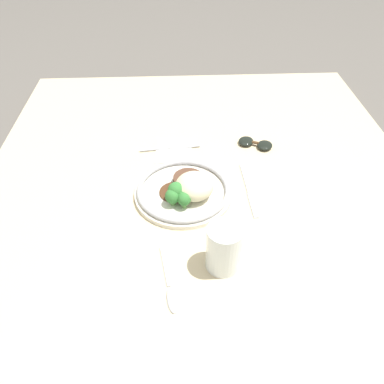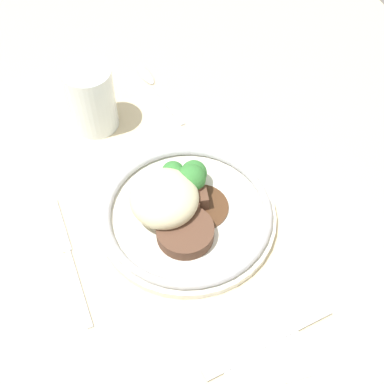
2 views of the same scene
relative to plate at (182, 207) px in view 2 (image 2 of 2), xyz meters
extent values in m
plane|color=#5B5651|center=(-0.02, 0.05, -0.06)|extent=(8.00, 8.00, 0.00)
cube|color=beige|center=(-0.02, 0.05, -0.04)|extent=(1.35, 1.17, 0.04)
cube|color=white|center=(-0.20, -0.03, -0.02)|extent=(0.13, 0.11, 0.00)
cylinder|color=silver|center=(-0.01, -0.01, -0.02)|extent=(0.25, 0.25, 0.01)
torus|color=#B2B2B7|center=(-0.01, -0.01, 0.00)|extent=(0.24, 0.24, 0.01)
ellipsoid|color=beige|center=(0.01, 0.02, 0.02)|extent=(0.09, 0.09, 0.06)
cylinder|color=brown|center=(-0.04, 0.01, 0.00)|extent=(0.08, 0.08, 0.02)
cylinder|color=#51331E|center=(0.00, -0.03, -0.01)|extent=(0.08, 0.08, 0.00)
cube|color=brown|center=(0.00, -0.02, 0.00)|extent=(0.03, 0.03, 0.03)
cube|color=brown|center=(0.02, -0.01, 0.00)|extent=(0.04, 0.04, 0.03)
cube|color=brown|center=(-0.01, 0.00, 0.00)|extent=(0.04, 0.04, 0.03)
cylinder|color=#669E51|center=(0.03, -0.02, 0.00)|extent=(0.01, 0.01, 0.02)
sphere|color=#387F38|center=(0.03, -0.02, 0.02)|extent=(0.04, 0.04, 0.04)
cylinder|color=#669E51|center=(0.05, 0.00, 0.00)|extent=(0.01, 0.01, 0.01)
sphere|color=#387F38|center=(0.05, 0.00, 0.02)|extent=(0.03, 0.03, 0.03)
cylinder|color=#669E51|center=(0.02, -0.01, 0.00)|extent=(0.01, 0.01, 0.01)
sphere|color=#387F38|center=(0.02, -0.01, 0.02)|extent=(0.04, 0.04, 0.04)
cylinder|color=#669E51|center=(0.04, -0.01, 0.00)|extent=(0.01, 0.01, 0.01)
sphere|color=#387F38|center=(0.04, -0.01, 0.01)|extent=(0.03, 0.03, 0.03)
cylinder|color=#669E51|center=(0.04, -0.03, 0.00)|extent=(0.01, 0.01, 0.01)
sphere|color=#387F38|center=(0.04, -0.03, 0.02)|extent=(0.04, 0.04, 0.04)
cylinder|color=orange|center=(0.22, 0.07, 0.01)|extent=(0.06, 0.06, 0.07)
cylinder|color=white|center=(0.22, 0.07, 0.03)|extent=(0.07, 0.07, 0.11)
cube|color=#ADADB2|center=(-0.21, -0.07, -0.02)|extent=(0.02, 0.11, 0.00)
cube|color=#ADADB2|center=(-0.22, 0.02, -0.02)|extent=(0.02, 0.07, 0.00)
cube|color=#ADADB2|center=(-0.06, 0.16, -0.02)|extent=(0.12, 0.01, 0.00)
cube|color=#ADADB2|center=(0.04, 0.17, -0.02)|extent=(0.09, 0.02, 0.00)
cube|color=#ADADB2|center=(0.22, -0.05, -0.02)|extent=(0.10, 0.02, 0.00)
ellipsoid|color=#ADADB2|center=(0.30, -0.04, -0.02)|extent=(0.06, 0.03, 0.01)
camera|label=1|loc=(0.70, -0.02, 0.62)|focal=35.00mm
camera|label=2|loc=(-0.40, 0.13, 0.60)|focal=50.00mm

